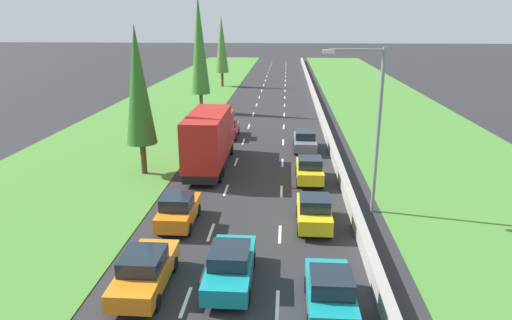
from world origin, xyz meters
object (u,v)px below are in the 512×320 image
object	(u,v)px
red_hatchback_left_lane	(228,128)
street_light_mast	(372,120)
teal_sedan_centre_lane	(230,265)
red_box_truck_left_lane	(210,139)
orange_sedan_left_lane	(145,271)
orange_hatchback_left_lane	(178,210)
teal_hatchback_right_lane	(330,292)
yellow_hatchback_right_lane	(314,211)
yellow_hatchback_right_lane_fourth	(309,170)
poplar_tree_third	(199,45)
poplar_tree_fourth	(222,44)
poplar_tree_second	(138,86)
grey_sedan_right_lane	(305,140)

from	to	relation	value
red_hatchback_left_lane	street_light_mast	distance (m)	19.60
teal_sedan_centre_lane	red_box_truck_left_lane	size ratio (longest dim) A/B	0.48
red_box_truck_left_lane	red_hatchback_left_lane	bearing A→B (deg)	88.97
orange_sedan_left_lane	orange_hatchback_left_lane	world-z (taller)	orange_hatchback_left_lane
teal_hatchback_right_lane	yellow_hatchback_right_lane	world-z (taller)	same
yellow_hatchback_right_lane_fourth	teal_sedan_centre_lane	bearing A→B (deg)	-106.66
yellow_hatchback_right_lane	yellow_hatchback_right_lane_fourth	distance (m)	6.90
orange_sedan_left_lane	orange_hatchback_left_lane	distance (m)	5.98
teal_sedan_centre_lane	red_hatchback_left_lane	bearing A→B (deg)	97.25
orange_sedan_left_lane	teal_hatchback_right_lane	bearing A→B (deg)	-8.42
poplar_tree_third	poplar_tree_fourth	bearing A→B (deg)	91.30
street_light_mast	poplar_tree_second	bearing A→B (deg)	158.45
orange_sedan_left_lane	poplar_tree_fourth	world-z (taller)	poplar_tree_fourth
orange_hatchback_left_lane	poplar_tree_fourth	world-z (taller)	poplar_tree_fourth
poplar_tree_fourth	orange_hatchback_left_lane	bearing A→B (deg)	-84.77
yellow_hatchback_right_lane	street_light_mast	distance (m)	5.75
yellow_hatchback_right_lane	poplar_tree_third	xyz separation A→B (m)	(-11.25, 29.75, 6.72)
teal_sedan_centre_lane	poplar_tree_second	world-z (taller)	poplar_tree_second
poplar_tree_third	street_light_mast	xyz separation A→B (m)	(14.28, -27.60, -2.32)
orange_hatchback_left_lane	poplar_tree_third	xyz separation A→B (m)	(-4.23, 30.04, 6.72)
grey_sedan_right_lane	orange_hatchback_left_lane	distance (m)	16.47
red_box_truck_left_lane	yellow_hatchback_right_lane_fourth	bearing A→B (deg)	-19.85
yellow_hatchback_right_lane	yellow_hatchback_right_lane_fourth	bearing A→B (deg)	89.28
orange_sedan_left_lane	red_hatchback_left_lane	bearing A→B (deg)	89.42
teal_hatchback_right_lane	poplar_tree_third	distance (m)	39.39
orange_sedan_left_lane	teal_hatchback_right_lane	distance (m)	7.26
red_box_truck_left_lane	poplar_tree_third	distance (m)	21.47
red_box_truck_left_lane	street_light_mast	xyz separation A→B (m)	(9.94, -7.28, 3.05)
teal_sedan_centre_lane	yellow_hatchback_right_lane_fourth	world-z (taller)	yellow_hatchback_right_lane_fourth
poplar_tree_fourth	yellow_hatchback_right_lane_fourth	bearing A→B (deg)	-75.05
orange_sedan_left_lane	street_light_mast	bearing A→B (deg)	40.01
grey_sedan_right_lane	teal_sedan_centre_lane	bearing A→B (deg)	-100.46
teal_hatchback_right_lane	red_box_truck_left_lane	xyz separation A→B (m)	(-7.10, 16.76, 1.35)
poplar_tree_second	poplar_tree_fourth	xyz separation A→B (m)	(-0.43, 43.36, 0.41)
orange_sedan_left_lane	yellow_hatchback_right_lane_fourth	xyz separation A→B (m)	(7.08, 13.17, 0.02)
teal_sedan_centre_lane	poplar_tree_fourth	world-z (taller)	poplar_tree_fourth
street_light_mast	orange_hatchback_left_lane	bearing A→B (deg)	-166.37
yellow_hatchback_right_lane_fourth	poplar_tree_fourth	bearing A→B (deg)	104.95
yellow_hatchback_right_lane_fourth	red_hatchback_left_lane	xyz separation A→B (m)	(-6.83, 11.65, 0.00)
teal_hatchback_right_lane	poplar_tree_third	xyz separation A→B (m)	(-11.44, 37.08, 6.72)
teal_hatchback_right_lane	poplar_tree_fourth	bearing A→B (deg)	101.52
yellow_hatchback_right_lane	yellow_hatchback_right_lane_fourth	size ratio (longest dim) A/B	1.00
red_box_truck_left_lane	poplar_tree_fourth	size ratio (longest dim) A/B	0.86
red_box_truck_left_lane	teal_hatchback_right_lane	bearing A→B (deg)	-67.04
yellow_hatchback_right_lane_fourth	poplar_tree_second	bearing A→B (deg)	175.43
teal_sedan_centre_lane	yellow_hatchback_right_lane	size ratio (longest dim) A/B	1.15
red_box_truck_left_lane	poplar_tree_second	bearing A→B (deg)	-159.87
yellow_hatchback_right_lane	orange_hatchback_left_lane	world-z (taller)	same
poplar_tree_third	poplar_tree_fourth	world-z (taller)	poplar_tree_third
orange_sedan_left_lane	poplar_tree_second	world-z (taller)	poplar_tree_second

